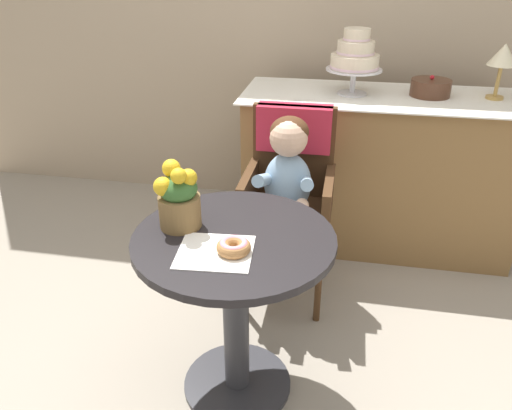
# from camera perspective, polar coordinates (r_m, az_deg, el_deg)

# --- Properties ---
(ground_plane) EXTENTS (8.00, 8.00, 0.00)m
(ground_plane) POSITION_cam_1_polar(r_m,az_deg,el_deg) (2.21, -2.12, -19.76)
(ground_plane) COLOR gray
(cafe_table) EXTENTS (0.72, 0.72, 0.72)m
(cafe_table) POSITION_cam_1_polar(r_m,az_deg,el_deg) (1.87, -2.39, -9.10)
(cafe_table) COLOR black
(cafe_table) RESTS_ON ground
(wicker_chair) EXTENTS (0.42, 0.45, 0.95)m
(wicker_chair) POSITION_cam_1_polar(r_m,az_deg,el_deg) (2.43, 3.97, 3.53)
(wicker_chair) COLOR #472D19
(wicker_chair) RESTS_ON ground
(seated_child) EXTENTS (0.27, 0.32, 0.73)m
(seated_child) POSITION_cam_1_polar(r_m,az_deg,el_deg) (2.27, 3.51, 2.85)
(seated_child) COLOR #8CADCC
(seated_child) RESTS_ON ground
(paper_napkin) EXTENTS (0.27, 0.25, 0.00)m
(paper_napkin) POSITION_cam_1_polar(r_m,az_deg,el_deg) (1.66, -4.69, -5.36)
(paper_napkin) COLOR white
(paper_napkin) RESTS_ON cafe_table
(donut_front) EXTENTS (0.11, 0.11, 0.05)m
(donut_front) POSITION_cam_1_polar(r_m,az_deg,el_deg) (1.65, -2.56, -4.73)
(donut_front) COLOR #AD7542
(donut_front) RESTS_ON cafe_table
(flower_vase) EXTENTS (0.15, 0.15, 0.25)m
(flower_vase) POSITION_cam_1_polar(r_m,az_deg,el_deg) (1.78, -8.83, 0.87)
(flower_vase) COLOR brown
(flower_vase) RESTS_ON cafe_table
(display_counter) EXTENTS (1.56, 0.62, 0.90)m
(display_counter) POSITION_cam_1_polar(r_m,az_deg,el_deg) (3.00, 13.61, 3.76)
(display_counter) COLOR olive
(display_counter) RESTS_ON ground
(tiered_cake_stand) EXTENTS (0.30, 0.30, 0.34)m
(tiered_cake_stand) POSITION_cam_1_polar(r_m,az_deg,el_deg) (2.81, 11.23, 16.27)
(tiered_cake_stand) COLOR silver
(tiered_cake_stand) RESTS_ON display_counter
(round_layer_cake) EXTENTS (0.21, 0.21, 0.11)m
(round_layer_cake) POSITION_cam_1_polar(r_m,az_deg,el_deg) (2.92, 19.28, 12.51)
(round_layer_cake) COLOR #4C2D1E
(round_layer_cake) RESTS_ON display_counter
(table_lamp) EXTENTS (0.15, 0.15, 0.28)m
(table_lamp) POSITION_cam_1_polar(r_m,az_deg,el_deg) (2.95, 26.37, 14.88)
(table_lamp) COLOR #B28C47
(table_lamp) RESTS_ON display_counter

